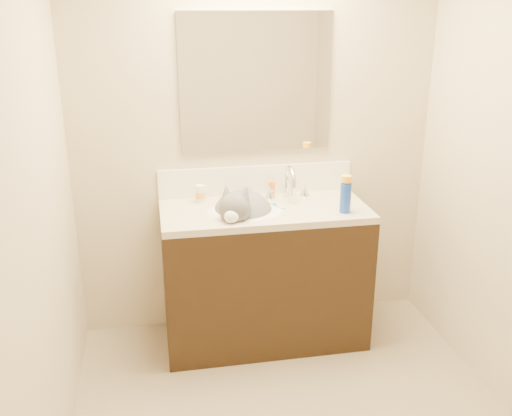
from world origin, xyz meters
name	(u,v)px	position (x,y,z in m)	size (l,w,h in m)	color
room_shell	(316,138)	(0.00, 0.00, 1.49)	(2.24, 2.54, 2.52)	#C3B091
vanity_cabinet	(264,278)	(0.00, 0.97, 0.41)	(1.20, 0.55, 0.82)	black
counter_slab	(265,211)	(0.00, 0.97, 0.84)	(1.20, 0.55, 0.04)	beige
basin	(245,222)	(-0.12, 0.94, 0.79)	(0.45, 0.36, 0.14)	white
faucet	(289,185)	(0.18, 1.11, 0.95)	(0.28, 0.20, 0.21)	silver
cat	(242,212)	(-0.14, 0.96, 0.85)	(0.47, 0.52, 0.35)	#565356
backsplash	(256,180)	(0.00, 1.24, 0.95)	(1.20, 0.02, 0.18)	white
mirror	(256,83)	(0.00, 1.24, 1.54)	(0.90, 0.02, 0.80)	white
pill_bottle	(200,194)	(-0.35, 1.14, 0.91)	(0.06, 0.06, 0.10)	white
pill_label	(200,195)	(-0.35, 1.14, 0.90)	(0.06, 0.06, 0.04)	#FAA829
silver_jar	(247,193)	(-0.07, 1.17, 0.89)	(0.05, 0.05, 0.06)	#B7B7BC
amber_bottle	(272,189)	(0.09, 1.18, 0.91)	(0.04, 0.04, 0.09)	orange
toothbrush	(276,205)	(0.07, 1.00, 0.87)	(0.02, 0.15, 0.01)	white
toothbrush_head	(276,205)	(0.07, 1.00, 0.87)	(0.02, 0.03, 0.02)	#6CB9E5
spray_can	(345,198)	(0.43, 0.82, 0.94)	(0.06, 0.06, 0.17)	#1A40B6
spray_cap	(346,179)	(0.43, 0.82, 1.06)	(0.06, 0.06, 0.04)	yellow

